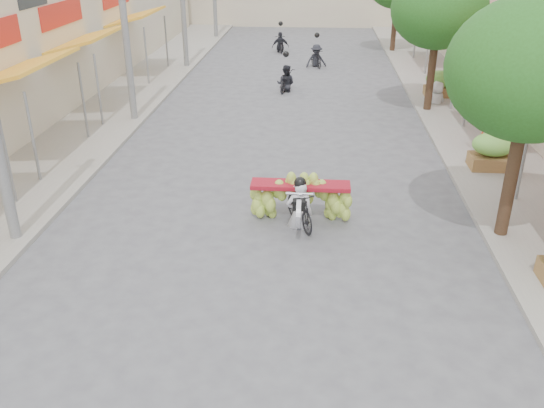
{
  "coord_description": "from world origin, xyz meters",
  "views": [
    {
      "loc": [
        1.15,
        -7.77,
        6.26
      ],
      "look_at": [
        0.31,
        3.06,
        1.1
      ],
      "focal_mm": 38.0,
      "sensor_mm": 36.0,
      "label": 1
    }
  ],
  "objects": [
    {
      "name": "street_tree_near",
      "position": [
        5.4,
        4.0,
        3.78
      ],
      "size": [
        3.4,
        3.4,
        5.25
      ],
      "color": "#3A2719",
      "rests_on": "ground"
    },
    {
      "name": "bg_motorbike_c",
      "position": [
        -0.95,
        25.54,
        0.83
      ],
      "size": [
        1.03,
        1.53,
        1.95
      ],
      "color": "black",
      "rests_on": "ground"
    },
    {
      "name": "market_umbrella",
      "position": [
        6.02,
        8.65,
        2.56
      ],
      "size": [
        2.79,
        2.79,
        1.92
      ],
      "rotation": [
        0.0,
        0.0,
        -0.42
      ],
      "color": "#B63818",
      "rests_on": "ground"
    },
    {
      "name": "street_tree_mid",
      "position": [
        5.4,
        14.0,
        3.78
      ],
      "size": [
        3.4,
        3.4,
        5.25
      ],
      "color": "#3A2719",
      "rests_on": "ground"
    },
    {
      "name": "bg_motorbike_b",
      "position": [
        1.11,
        21.74,
        0.87
      ],
      "size": [
        1.18,
        1.6,
        1.95
      ],
      "color": "black",
      "rests_on": "ground"
    },
    {
      "name": "pedestrian",
      "position": [
        5.89,
        14.9,
        0.97
      ],
      "size": [
        0.97,
        0.81,
        1.7
      ],
      "rotation": [
        0.0,
        0.0,
        3.59
      ],
      "color": "silver",
      "rests_on": "ground"
    },
    {
      "name": "sidewalk_left",
      "position": [
        -7.0,
        15.0,
        0.06
      ],
      "size": [
        4.0,
        60.0,
        0.12
      ],
      "primitive_type": "cube",
      "color": "gray",
      "rests_on": "ground"
    },
    {
      "name": "produce_crate_mid",
      "position": [
        6.2,
        8.0,
        0.71
      ],
      "size": [
        1.2,
        0.88,
        1.16
      ],
      "color": "brown",
      "rests_on": "ground"
    },
    {
      "name": "ground",
      "position": [
        0.0,
        0.0,
        0.0
      ],
      "size": [
        120.0,
        120.0,
        0.0
      ],
      "primitive_type": "plane",
      "color": "#5A5A5F",
      "rests_on": "ground"
    },
    {
      "name": "bg_motorbike_a",
      "position": [
        -0.16,
        16.75,
        0.76
      ],
      "size": [
        0.88,
        1.62,
        1.95
      ],
      "color": "black",
      "rests_on": "ground"
    },
    {
      "name": "utility_pole_mid",
      "position": [
        -5.4,
        12.0,
        4.03
      ],
      "size": [
        0.6,
        0.24,
        8.0
      ],
      "color": "slate",
      "rests_on": "ground"
    },
    {
      "name": "sidewalk_right",
      "position": [
        7.0,
        15.0,
        0.06
      ],
      "size": [
        4.0,
        60.0,
        0.12
      ],
      "primitive_type": "cube",
      "color": "gray",
      "rests_on": "ground"
    },
    {
      "name": "produce_crate_far",
      "position": [
        6.2,
        16.0,
        0.71
      ],
      "size": [
        1.2,
        0.88,
        1.16
      ],
      "color": "brown",
      "rests_on": "ground"
    },
    {
      "name": "banana_motorbike",
      "position": [
        0.86,
        4.38,
        0.71
      ],
      "size": [
        2.32,
        1.8,
        2.12
      ],
      "color": "black",
      "rests_on": "ground"
    }
  ]
}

